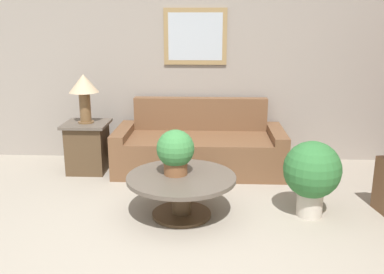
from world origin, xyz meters
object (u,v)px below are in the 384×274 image
(side_table, at_px, (88,147))
(potted_plant_on_table, at_px, (175,151))
(couch_main, at_px, (200,148))
(coffee_table, at_px, (181,187))
(table_lamp, at_px, (84,89))
(potted_plant_floor, at_px, (312,173))

(side_table, xyz_separation_m, potted_plant_on_table, (1.24, -1.23, 0.33))
(couch_main, bearing_deg, side_table, -175.15)
(side_table, relative_size, potted_plant_on_table, 1.43)
(coffee_table, distance_m, table_lamp, 1.98)
(couch_main, distance_m, table_lamp, 1.64)
(coffee_table, xyz_separation_m, potted_plant_floor, (1.28, 0.07, 0.15))
(coffee_table, xyz_separation_m, table_lamp, (-1.30, 1.28, 0.77))
(side_table, xyz_separation_m, table_lamp, (-0.00, 0.00, 0.75))
(side_table, bearing_deg, table_lamp, 116.57)
(side_table, distance_m, potted_plant_on_table, 1.78)
(table_lamp, bearing_deg, coffee_table, -44.62)
(couch_main, distance_m, potted_plant_on_table, 1.42)
(table_lamp, relative_size, potted_plant_floor, 0.80)
(potted_plant_floor, bearing_deg, potted_plant_on_table, -179.38)
(couch_main, bearing_deg, coffee_table, -95.70)
(side_table, xyz_separation_m, potted_plant_floor, (2.58, -1.21, 0.12))
(table_lamp, relative_size, potted_plant_on_table, 1.36)
(table_lamp, bearing_deg, potted_plant_on_table, -44.78)
(potted_plant_on_table, xyz_separation_m, potted_plant_floor, (1.34, 0.01, -0.21))
(table_lamp, height_order, potted_plant_on_table, table_lamp)
(side_table, distance_m, table_lamp, 0.75)
(coffee_table, relative_size, potted_plant_on_table, 2.39)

